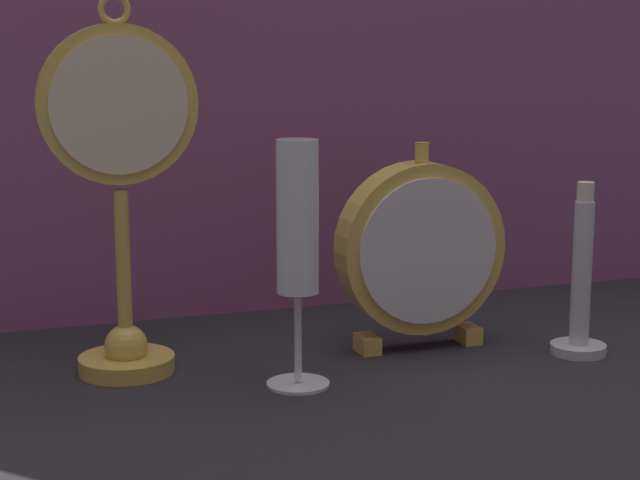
{
  "coord_description": "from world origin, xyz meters",
  "views": [
    {
      "loc": [
        -0.33,
        -0.86,
        0.32
      ],
      "look_at": [
        0.0,
        0.08,
        0.13
      ],
      "focal_mm": 60.0,
      "sensor_mm": 36.0,
      "label": 1
    }
  ],
  "objects_px": {
    "champagne_flute": "(298,237)",
    "pocket_watch_on_stand": "(121,189)",
    "brass_candlestick": "(581,294)",
    "mantel_clock_silver": "(421,249)"
  },
  "relations": [
    {
      "from": "pocket_watch_on_stand",
      "to": "brass_candlestick",
      "type": "xyz_separation_m",
      "value": [
        0.45,
        -0.09,
        -0.12
      ]
    },
    {
      "from": "mantel_clock_silver",
      "to": "champagne_flute",
      "type": "xyz_separation_m",
      "value": [
        -0.16,
        -0.08,
        0.04
      ]
    },
    {
      "from": "brass_candlestick",
      "to": "pocket_watch_on_stand",
      "type": "bearing_deg",
      "value": 168.62
    },
    {
      "from": "pocket_watch_on_stand",
      "to": "champagne_flute",
      "type": "bearing_deg",
      "value": -32.88
    },
    {
      "from": "champagne_flute",
      "to": "brass_candlestick",
      "type": "relative_size",
      "value": 1.29
    },
    {
      "from": "champagne_flute",
      "to": "brass_candlestick",
      "type": "distance_m",
      "value": 0.31
    },
    {
      "from": "pocket_watch_on_stand",
      "to": "brass_candlestick",
      "type": "relative_size",
      "value": 2.03
    },
    {
      "from": "champagne_flute",
      "to": "pocket_watch_on_stand",
      "type": "bearing_deg",
      "value": 147.12
    },
    {
      "from": "champagne_flute",
      "to": "brass_candlestick",
      "type": "bearing_deg",
      "value": 0.58
    },
    {
      "from": "pocket_watch_on_stand",
      "to": "champagne_flute",
      "type": "relative_size",
      "value": 1.57
    }
  ]
}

